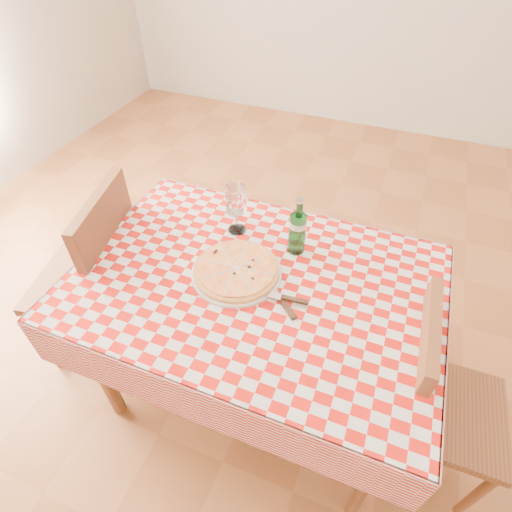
# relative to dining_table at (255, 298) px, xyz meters

# --- Properties ---
(dining_table) EXTENTS (1.20, 0.80, 0.75)m
(dining_table) POSITION_rel_dining_table_xyz_m (0.00, 0.00, 0.00)
(dining_table) COLOR brown
(dining_table) RESTS_ON ground
(tablecloth) EXTENTS (1.30, 0.90, 0.01)m
(tablecloth) POSITION_rel_dining_table_xyz_m (0.00, 0.00, 0.09)
(tablecloth) COLOR #B2120B
(tablecloth) RESTS_ON dining_table
(chair_near) EXTENTS (0.39, 0.39, 0.85)m
(chair_near) POSITION_rel_dining_table_xyz_m (0.68, -0.04, -0.17)
(chair_near) COLOR brown
(chair_near) RESTS_ON ground
(chair_far) EXTENTS (0.51, 0.51, 0.94)m
(chair_far) POSITION_rel_dining_table_xyz_m (-0.74, -0.02, -0.12)
(chair_far) COLOR brown
(chair_far) RESTS_ON ground
(pizza_plate) EXTENTS (0.36, 0.36, 0.04)m
(pizza_plate) POSITION_rel_dining_table_xyz_m (-0.07, 0.01, 0.12)
(pizza_plate) COLOR #C18040
(pizza_plate) RESTS_ON tablecloth
(water_bottle) EXTENTS (0.09, 0.09, 0.24)m
(water_bottle) POSITION_rel_dining_table_xyz_m (0.09, 0.21, 0.22)
(water_bottle) COLOR #186023
(water_bottle) RESTS_ON tablecloth
(wine_glass) EXTENTS (0.08, 0.08, 0.20)m
(wine_glass) POSITION_rel_dining_table_xyz_m (-0.17, 0.23, 0.20)
(wine_glass) COLOR white
(wine_glass) RESTS_ON tablecloth
(cutlery) EXTENTS (0.28, 0.25, 0.03)m
(cutlery) POSITION_rel_dining_table_xyz_m (0.12, -0.05, 0.11)
(cutlery) COLOR silver
(cutlery) RESTS_ON tablecloth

